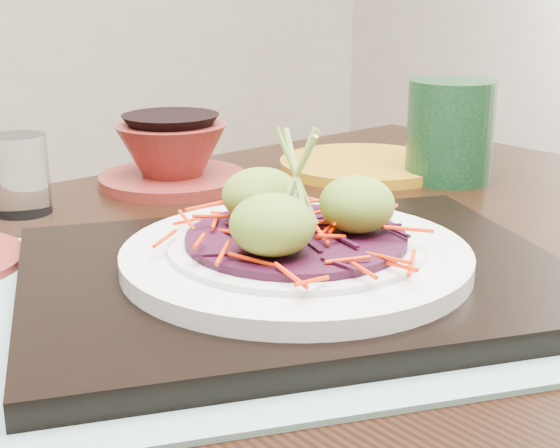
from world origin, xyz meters
TOP-DOWN VIEW (x-y plane):
  - dining_table at (-0.02, 0.02)m, footprint 1.27×0.87m
  - placemat at (-0.02, -0.02)m, footprint 0.60×0.55m
  - serving_tray at (-0.02, -0.02)m, footprint 0.52×0.46m
  - white_plate at (-0.02, -0.02)m, footprint 0.28×0.28m
  - cabbage_bed at (-0.02, -0.02)m, footprint 0.17×0.17m
  - carrot_julienne at (-0.02, -0.02)m, footprint 0.21×0.21m
  - guacamole_scoops at (-0.02, -0.02)m, footprint 0.15×0.13m
  - scallion_garnish at (-0.02, -0.02)m, footprint 0.06×0.06m
  - water_glass at (-0.10, 0.34)m, footprint 0.07×0.07m
  - terracotta_bowl_set at (0.08, 0.34)m, footprint 0.21×0.21m
  - yellow_plate at (0.32, 0.25)m, footprint 0.28×0.28m
  - green_jar at (0.36, 0.14)m, footprint 0.12×0.12m

SIDE VIEW (x-z plane):
  - dining_table at x=-0.02m, z-range 0.29..1.07m
  - placemat at x=-0.02m, z-range 0.78..0.79m
  - yellow_plate at x=0.32m, z-range 0.78..0.80m
  - serving_tray at x=-0.02m, z-range 0.79..0.81m
  - white_plate at x=-0.02m, z-range 0.81..0.83m
  - terracotta_bowl_set at x=0.08m, z-range 0.78..0.85m
  - water_glass at x=-0.10m, z-range 0.78..0.87m
  - cabbage_bed at x=-0.02m, z-range 0.83..0.83m
  - carrot_julienne at x=-0.02m, z-range 0.83..0.84m
  - green_jar at x=0.36m, z-range 0.78..0.91m
  - guacamole_scoops at x=-0.02m, z-range 0.83..0.88m
  - scallion_garnish at x=-0.02m, z-range 0.83..0.92m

